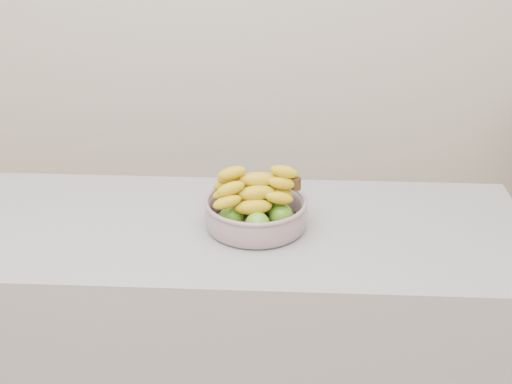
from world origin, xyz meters
TOP-DOWN VIEW (x-y plane):
  - counter at (0.00, 0.68)m, footprint 2.00×0.60m
  - fruit_bowl at (0.29, 0.68)m, footprint 0.27×0.27m

SIDE VIEW (x-z plane):
  - counter at x=0.00m, z-range 0.00..0.90m
  - fruit_bowl at x=0.29m, z-range 0.87..1.03m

